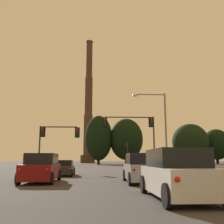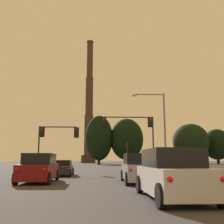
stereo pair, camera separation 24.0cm
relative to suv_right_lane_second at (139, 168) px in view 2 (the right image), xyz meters
The scene contains 13 objects.
suv_right_lane_second is the anchor object (origin of this frame).
sedan_left_lane_front 10.11m from the suv_right_lane_second, 126.96° to the left, with size 2.15×4.77×1.43m.
suv_left_lane_second 6.55m from the suv_right_lane_second, behind, with size 2.23×4.95×1.86m.
suv_right_lane_third 7.09m from the suv_right_lane_second, 88.17° to the right, with size 2.19×4.94×1.86m.
traffic_light_overhead_left 16.59m from the suv_right_lane_second, 120.13° to the left, with size 4.84×0.50×5.41m.
traffic_light_overhead_right 15.05m from the suv_right_lane_second, 82.75° to the left, with size 6.46×0.50×6.68m.
traffic_light_far_right 41.30m from the suv_right_lane_second, 85.30° to the left, with size 0.78×0.50×5.39m.
street_lamp 12.75m from the suv_right_lane_second, 70.50° to the left, with size 3.73×0.36×8.84m.
smokestack 110.19m from the suv_right_lane_second, 94.35° to the left, with size 6.78×6.78×60.76m.
treeline_center_left 88.82m from the suv_right_lane_second, 62.63° to the left, with size 10.31×9.28×12.81m.
treeline_far_right 69.43m from the suv_right_lane_second, 92.48° to the left, with size 8.88×8.00×15.95m.
treeline_right_mid 81.37m from the suv_right_lane_second, 68.45° to the left, with size 12.95×11.65×14.29m.
treeline_left_mid 70.14m from the suv_right_lane_second, 84.93° to the left, with size 10.96×9.86×15.06m.
Camera 2 is at (0.70, -2.89, 1.44)m, focal length 42.00 mm.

